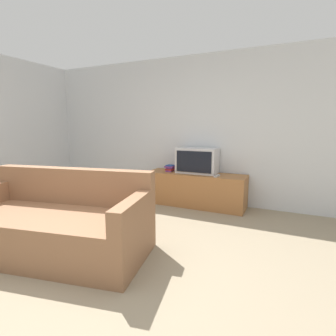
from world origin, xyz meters
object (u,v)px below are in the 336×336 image
at_px(television, 197,160).
at_px(tv_stand, 195,189).
at_px(couch, 57,226).
at_px(remote_on_stand, 217,176).
at_px(book_stack, 170,168).

bearing_deg(television, tv_stand, -96.51).
height_order(couch, remote_on_stand, couch).
xyz_separation_m(tv_stand, television, (0.01, 0.06, 0.50)).
xyz_separation_m(television, book_stack, (-0.50, -0.03, -0.16)).
relative_size(tv_stand, couch, 0.80).
bearing_deg(book_stack, remote_on_stand, -9.84).
relative_size(tv_stand, remote_on_stand, 10.01).
height_order(tv_stand, couch, couch).
relative_size(television, remote_on_stand, 4.02).
relative_size(couch, remote_on_stand, 12.48).
bearing_deg(tv_stand, book_stack, 176.67).
height_order(couch, book_stack, couch).
distance_m(book_stack, remote_on_stand, 0.92).
xyz_separation_m(couch, remote_on_stand, (1.21, 2.15, 0.28)).
bearing_deg(book_stack, tv_stand, -3.33).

